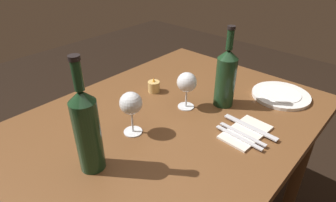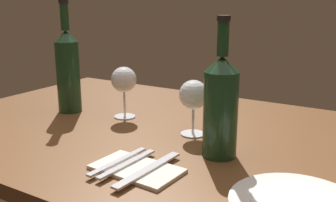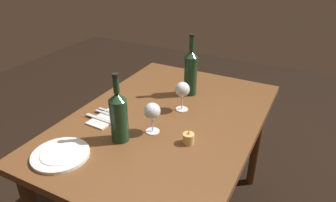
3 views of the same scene
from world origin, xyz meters
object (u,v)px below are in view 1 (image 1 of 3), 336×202
(wine_glass_right, at_px, (187,83))
(fork_inner, at_px, (242,134))
(votive_candle, at_px, (154,87))
(wine_glass_left, at_px, (131,104))
(fork_outer, at_px, (239,137))
(wine_bottle, at_px, (88,129))
(table_knife, at_px, (250,127))
(folded_napkin, at_px, (246,132))
(wine_bottle_second, at_px, (226,77))
(dinner_plate, at_px, (281,95))

(wine_glass_right, distance_m, fork_inner, 0.28)
(votive_candle, bearing_deg, fork_inner, -93.48)
(wine_glass_left, distance_m, fork_outer, 0.38)
(wine_bottle, height_order, votive_candle, wine_bottle)
(votive_candle, bearing_deg, table_knife, -86.52)
(wine_bottle, distance_m, votive_candle, 0.51)
(wine_glass_left, bearing_deg, folded_napkin, -48.96)
(table_knife, bearing_deg, folded_napkin, 180.00)
(folded_napkin, height_order, table_knife, table_knife)
(votive_candle, relative_size, fork_outer, 0.37)
(folded_napkin, height_order, fork_outer, fork_outer)
(table_knife, bearing_deg, wine_bottle_second, 62.87)
(folded_napkin, distance_m, fork_inner, 0.03)
(fork_inner, bearing_deg, folded_napkin, 0.00)
(folded_napkin, bearing_deg, votive_candle, 89.68)
(wine_glass_right, height_order, table_knife, wine_glass_right)
(folded_napkin, height_order, fork_inner, fork_inner)
(dinner_plate, distance_m, fork_outer, 0.38)
(wine_glass_left, xyz_separation_m, wine_bottle, (-0.19, -0.04, 0.02))
(votive_candle, bearing_deg, wine_glass_left, -149.62)
(fork_inner, relative_size, table_knife, 0.86)
(wine_glass_right, xyz_separation_m, fork_inner, (-0.02, -0.27, -0.10))
(table_knife, bearing_deg, wine_bottle, 152.01)
(votive_candle, xyz_separation_m, fork_inner, (-0.03, -0.45, -0.01))
(wine_glass_left, distance_m, wine_glass_right, 0.26)
(wine_glass_right, xyz_separation_m, dinner_plate, (0.34, -0.25, -0.10))
(wine_bottle_second, relative_size, fork_outer, 1.79)
(wine_bottle, distance_m, folded_napkin, 0.54)
(wine_bottle_second, height_order, table_knife, wine_bottle_second)
(wine_bottle, xyz_separation_m, folded_napkin, (0.45, -0.26, -0.13))
(dinner_plate, distance_m, table_knife, 0.30)
(wine_glass_right, distance_m, dinner_plate, 0.43)
(dinner_plate, height_order, folded_napkin, dinner_plate)
(dinner_plate, relative_size, folded_napkin, 1.22)
(votive_candle, height_order, fork_inner, votive_candle)
(wine_glass_left, relative_size, table_knife, 0.75)
(wine_glass_right, distance_m, wine_bottle, 0.45)
(wine_glass_left, height_order, table_knife, wine_glass_left)
(wine_glass_right, distance_m, fork_outer, 0.29)
(wine_bottle_second, bearing_deg, table_knife, -117.13)
(wine_glass_left, height_order, fork_outer, wine_glass_left)
(folded_napkin, bearing_deg, wine_glass_left, 131.04)
(wine_glass_left, xyz_separation_m, wine_bottle_second, (0.38, -0.13, 0.01))
(fork_inner, bearing_deg, wine_glass_left, 128.19)
(votive_candle, relative_size, folded_napkin, 0.34)
(fork_outer, bearing_deg, wine_glass_left, 125.10)
(dinner_plate, bearing_deg, fork_outer, -177.63)
(wine_bottle, relative_size, votive_candle, 5.30)
(dinner_plate, bearing_deg, fork_inner, -177.46)
(wine_bottle_second, xyz_separation_m, dinner_plate, (0.22, -0.15, -0.12))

